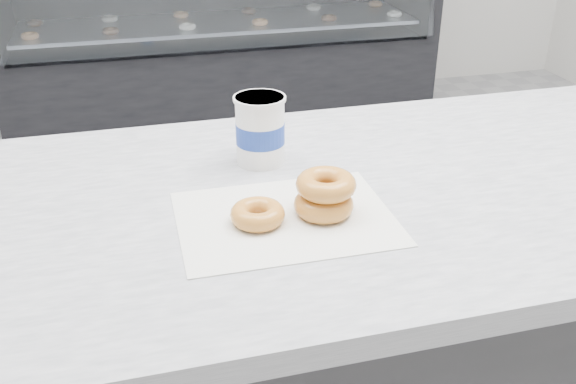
{
  "coord_description": "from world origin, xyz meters",
  "views": [
    {
      "loc": [
        -0.57,
        -1.54,
        1.41
      ],
      "look_at": [
        -0.33,
        -0.64,
        0.92
      ],
      "focal_mm": 40.0,
      "sensor_mm": 36.0,
      "label": 1
    }
  ],
  "objects_px": {
    "coffee_cup": "(260,129)",
    "donut_stack": "(325,194)",
    "donut_single": "(258,214)",
    "counter": "(430,360)",
    "display_case": "(220,37)"
  },
  "relations": [
    {
      "from": "display_case",
      "to": "donut_single",
      "type": "relative_size",
      "value": 27.68
    },
    {
      "from": "donut_single",
      "to": "donut_stack",
      "type": "bearing_deg",
      "value": 1.19
    },
    {
      "from": "counter",
      "to": "display_case",
      "type": "distance_m",
      "value": 2.72
    },
    {
      "from": "counter",
      "to": "donut_stack",
      "type": "xyz_separation_m",
      "value": [
        -0.28,
        -0.08,
        0.48
      ]
    },
    {
      "from": "counter",
      "to": "coffee_cup",
      "type": "xyz_separation_m",
      "value": [
        -0.33,
        0.14,
        0.51
      ]
    },
    {
      "from": "counter",
      "to": "display_case",
      "type": "height_order",
      "value": "display_case"
    },
    {
      "from": "display_case",
      "to": "coffee_cup",
      "type": "distance_m",
      "value": 2.65
    },
    {
      "from": "donut_single",
      "to": "coffee_cup",
      "type": "relative_size",
      "value": 0.67
    },
    {
      "from": "coffee_cup",
      "to": "donut_stack",
      "type": "bearing_deg",
      "value": -96.54
    },
    {
      "from": "coffee_cup",
      "to": "counter",
      "type": "bearing_deg",
      "value": -43.11
    },
    {
      "from": "display_case",
      "to": "donut_single",
      "type": "xyz_separation_m",
      "value": [
        -0.39,
        -2.81,
        0.43
      ]
    },
    {
      "from": "display_case",
      "to": "coffee_cup",
      "type": "bearing_deg",
      "value": -97.34
    },
    {
      "from": "display_case",
      "to": "donut_stack",
      "type": "distance_m",
      "value": 2.85
    },
    {
      "from": "display_case",
      "to": "donut_stack",
      "type": "relative_size",
      "value": 19.13
    },
    {
      "from": "donut_stack",
      "to": "donut_single",
      "type": "bearing_deg",
      "value": -178.81
    }
  ]
}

